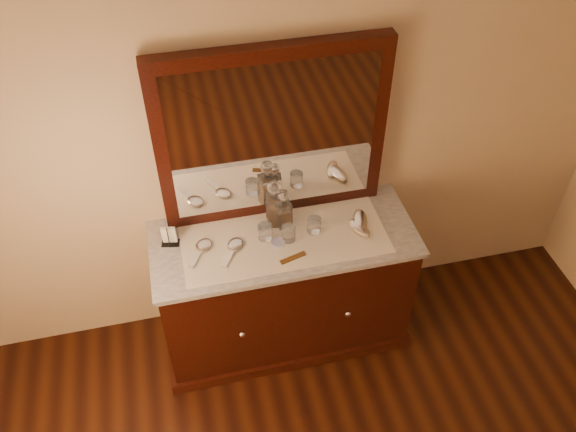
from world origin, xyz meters
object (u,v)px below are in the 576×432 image
object	(u,v)px
pin_dish	(278,242)
hand_mirror_inner	(234,247)
dresser_cabinet	(284,289)
hand_mirror_outer	(202,248)
brush_near	(359,229)
comb	(293,258)
decanter_right	(284,212)
mirror_frame	(273,135)
brush_far	(360,221)
napkin_rack	(169,236)
decanter_left	(274,207)

from	to	relation	value
pin_dish	hand_mirror_inner	distance (m)	0.23
dresser_cabinet	hand_mirror_outer	xyz separation A→B (m)	(-0.44, 0.01, 0.45)
pin_dish	dresser_cabinet	bearing A→B (deg)	45.71
hand_mirror_inner	brush_near	bearing A→B (deg)	-2.79
hand_mirror_outer	brush_near	bearing A→B (deg)	-4.41
comb	decanter_right	distance (m)	0.27
brush_near	hand_mirror_inner	distance (m)	0.68
decanter_right	brush_near	bearing A→B (deg)	-21.02
mirror_frame	hand_mirror_inner	xyz separation A→B (m)	(-0.27, -0.27, -0.49)
mirror_frame	brush_far	bearing A→B (deg)	-30.11
dresser_cabinet	hand_mirror_outer	size ratio (longest dim) A/B	6.45
napkin_rack	decanter_left	size ratio (longest dim) A/B	0.48
decanter_left	dresser_cabinet	bearing A→B (deg)	-78.18
hand_mirror_inner	dresser_cabinet	bearing A→B (deg)	4.78
decanter_right	napkin_rack	bearing A→B (deg)	179.97
decanter_left	brush_near	xyz separation A→B (m)	(0.43, -0.18, -0.09)
decanter_right	hand_mirror_outer	bearing A→B (deg)	-169.72
hand_mirror_outer	decanter_right	bearing A→B (deg)	10.28
mirror_frame	decanter_left	xyz separation A→B (m)	(-0.02, -0.13, -0.38)
pin_dish	decanter_left	bearing A→B (deg)	84.51
comb	brush_near	world-z (taller)	brush_near
napkin_rack	decanter_right	world-z (taller)	decanter_right
mirror_frame	brush_far	size ratio (longest dim) A/B	6.48
dresser_cabinet	brush_far	world-z (taller)	brush_far
napkin_rack	hand_mirror_inner	bearing A→B (deg)	-19.64
dresser_cabinet	pin_dish	xyz separation A→B (m)	(-0.04, -0.04, 0.45)
mirror_frame	comb	distance (m)	0.64
dresser_cabinet	pin_dish	distance (m)	0.45
pin_dish	hand_mirror_outer	distance (m)	0.40
comb	brush_far	distance (m)	0.45
dresser_cabinet	brush_far	size ratio (longest dim) A/B	7.57
decanter_left	decanter_right	bearing A→B (deg)	-30.25
hand_mirror_inner	mirror_frame	bearing A→B (deg)	44.39
mirror_frame	brush_near	distance (m)	0.69
mirror_frame	pin_dish	world-z (taller)	mirror_frame
dresser_cabinet	comb	distance (m)	0.48
pin_dish	napkin_rack	world-z (taller)	napkin_rack
dresser_cabinet	mirror_frame	world-z (taller)	mirror_frame
hand_mirror_outer	comb	bearing A→B (deg)	-21.08
comb	pin_dish	bearing A→B (deg)	97.50
comb	decanter_right	bearing A→B (deg)	72.39
hand_mirror_outer	brush_far	bearing A→B (deg)	-0.86
napkin_rack	brush_far	bearing A→B (deg)	-5.38
mirror_frame	pin_dish	bearing A→B (deg)	-98.03
hand_mirror_outer	pin_dish	bearing A→B (deg)	-7.24
dresser_cabinet	napkin_rack	xyz separation A→B (m)	(-0.60, 0.09, 0.50)
brush_far	hand_mirror_outer	xyz separation A→B (m)	(-0.87, 0.01, -0.01)
napkin_rack	decanter_left	distance (m)	0.58
decanter_left	brush_near	world-z (taller)	decanter_left
dresser_cabinet	pin_dish	world-z (taller)	pin_dish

